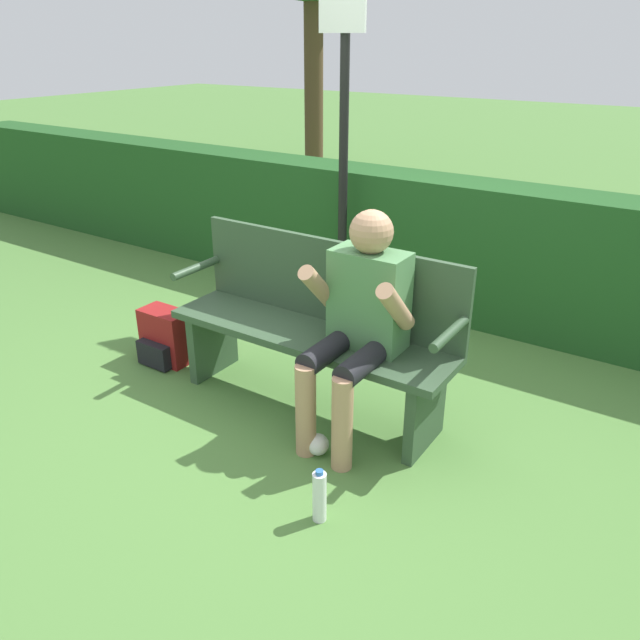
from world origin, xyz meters
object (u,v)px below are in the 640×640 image
signpost (343,132)px  person_seated (359,315)px  park_bench (315,325)px  water_bottle (319,496)px  backpack (165,338)px

signpost → person_seated: bearing=-55.4°
park_bench → signpost: signpost is taller
person_seated → water_bottle: person_seated is taller
backpack → person_seated: bearing=0.4°
signpost → backpack: bearing=-108.5°
person_seated → backpack: (-1.51, -0.01, -0.54)m
water_bottle → signpost: size_ratio=0.12×
person_seated → water_bottle: bearing=-72.3°
backpack → water_bottle: 1.89m
person_seated → backpack: 1.60m
park_bench → person_seated: person_seated is taller
park_bench → person_seated: 0.44m
backpack → signpost: size_ratio=0.15×
person_seated → backpack: person_seated is taller
backpack → signpost: (0.50, 1.48, 1.23)m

